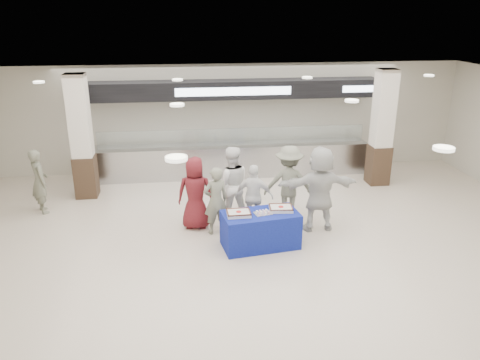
{
  "coord_description": "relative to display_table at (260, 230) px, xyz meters",
  "views": [
    {
      "loc": [
        -1.41,
        -7.76,
        4.64
      ],
      "look_at": [
        -0.25,
        1.6,
        1.21
      ],
      "focal_mm": 35.0,
      "sensor_mm": 36.0,
      "label": 1
    }
  ],
  "objects": [
    {
      "name": "soldier_bg",
      "position": [
        -4.97,
        2.41,
        0.42
      ],
      "size": [
        0.61,
        0.69,
        1.58
      ],
      "primitive_type": "imported",
      "rotation": [
        0.0,
        0.0,
        2.09
      ],
      "color": "slate",
      "rests_on": "ground"
    },
    {
      "name": "soldier_a",
      "position": [
        -0.86,
        0.74,
        0.39
      ],
      "size": [
        0.64,
        0.51,
        1.52
      ],
      "primitive_type": "imported",
      "rotation": [
        0.0,
        0.0,
        3.43
      ],
      "color": "slate",
      "rests_on": "ground"
    },
    {
      "name": "column_left",
      "position": [
        -4.08,
        3.35,
        1.15
      ],
      "size": [
        0.55,
        0.55,
        3.2
      ],
      "color": "#322217",
      "rests_on": "ground"
    },
    {
      "name": "soldier_b",
      "position": [
        0.88,
        1.33,
        0.51
      ],
      "size": [
        1.24,
        0.85,
        1.77
      ],
      "primitive_type": "imported",
      "rotation": [
        0.0,
        0.0,
        2.96
      ],
      "color": "slate",
      "rests_on": "ground"
    },
    {
      "name": "sheet_cake_left",
      "position": [
        -0.46,
        -0.05,
        0.42
      ],
      "size": [
        0.48,
        0.37,
        0.1
      ],
      "color": "silver",
      "rests_on": "display_table"
    },
    {
      "name": "sheet_cake_right",
      "position": [
        0.44,
        0.09,
        0.42
      ],
      "size": [
        0.5,
        0.4,
        0.1
      ],
      "color": "silver",
      "rests_on": "display_table"
    },
    {
      "name": "serving_line",
      "position": [
        -0.08,
        4.55,
        0.78
      ],
      "size": [
        8.7,
        0.85,
        2.8
      ],
      "color": "#AEB0B5",
      "rests_on": "ground"
    },
    {
      "name": "ground",
      "position": [
        -0.08,
        -0.85,
        -0.38
      ],
      "size": [
        14.0,
        14.0,
        0.0
      ],
      "primitive_type": "plane",
      "color": "beige",
      "rests_on": "ground"
    },
    {
      "name": "cupcake_tray",
      "position": [
        0.04,
        -0.03,
        0.4
      ],
      "size": [
        0.39,
        0.33,
        0.06
      ],
      "color": "#B2B2B7",
      "rests_on": "display_table"
    },
    {
      "name": "display_table",
      "position": [
        0.0,
        0.0,
        0.0
      ],
      "size": [
        1.65,
        1.0,
        0.75
      ],
      "primitive_type": "cube",
      "rotation": [
        0.0,
        0.0,
        0.15
      ],
      "color": "navy",
      "rests_on": "ground"
    },
    {
      "name": "chef_short",
      "position": [
        0.01,
        0.94,
        0.36
      ],
      "size": [
        0.93,
        0.58,
        1.48
      ],
      "primitive_type": "imported",
      "rotation": [
        0.0,
        0.0,
        2.86
      ],
      "color": "white",
      "rests_on": "ground"
    },
    {
      "name": "civilian_white",
      "position": [
        1.42,
        0.67,
        0.59
      ],
      "size": [
        1.79,
        0.57,
        1.93
      ],
      "primitive_type": "imported",
      "rotation": [
        0.0,
        0.0,
        3.14
      ],
      "color": "silver",
      "rests_on": "ground"
    },
    {
      "name": "chef_tall",
      "position": [
        -0.45,
        1.4,
        0.51
      ],
      "size": [
        0.87,
        0.68,
        1.78
      ],
      "primitive_type": "imported",
      "rotation": [
        0.0,
        0.0,
        3.13
      ],
      "color": "white",
      "rests_on": "ground"
    },
    {
      "name": "civilian_maroon",
      "position": [
        -1.29,
        1.08,
        0.45
      ],
      "size": [
        0.87,
        0.63,
        1.66
      ],
      "primitive_type": "imported",
      "rotation": [
        0.0,
        0.0,
        3.01
      ],
      "color": "maroon",
      "rests_on": "ground"
    },
    {
      "name": "column_right",
      "position": [
        3.92,
        3.35,
        1.15
      ],
      "size": [
        0.55,
        0.55,
        3.2
      ],
      "color": "#322217",
      "rests_on": "ground"
    }
  ]
}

